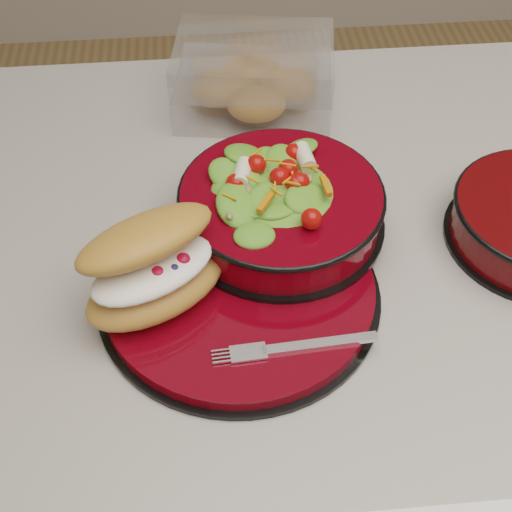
{
  "coord_description": "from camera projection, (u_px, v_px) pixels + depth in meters",
  "views": [
    {
      "loc": [
        -0.08,
        -0.59,
        1.49
      ],
      "look_at": [
        -0.03,
        -0.08,
        0.94
      ],
      "focal_mm": 50.0,
      "sensor_mm": 36.0,
      "label": 1
    }
  ],
  "objects": [
    {
      "name": "fork",
      "position": [
        299.0,
        346.0,
        0.69
      ],
      "size": [
        0.15,
        0.02,
        0.0
      ],
      "rotation": [
        0.0,
        0.0,
        1.64
      ],
      "color": "silver",
      "rests_on": "dinner_plate"
    },
    {
      "name": "salad_bowl",
      "position": [
        281.0,
        201.0,
        0.78
      ],
      "size": [
        0.24,
        0.24,
        0.1
      ],
      "rotation": [
        0.0,
        0.0,
        0.16
      ],
      "color": "black",
      "rests_on": "dinner_plate"
    },
    {
      "name": "pastry_box",
      "position": [
        254.0,
        79.0,
        0.97
      ],
      "size": [
        0.23,
        0.18,
        0.09
      ],
      "rotation": [
        0.0,
        0.0,
        -0.15
      ],
      "color": "white",
      "rests_on": "island_counter"
    },
    {
      "name": "island_counter",
      "position": [
        271.0,
        419.0,
        1.16
      ],
      "size": [
        1.24,
        0.74,
        0.9
      ],
      "color": "white",
      "rests_on": "ground"
    },
    {
      "name": "croissant",
      "position": [
        153.0,
        267.0,
        0.71
      ],
      "size": [
        0.17,
        0.16,
        0.09
      ],
      "rotation": [
        0.0,
        0.0,
        0.51
      ],
      "color": "#C0753A",
      "rests_on": "dinner_plate"
    },
    {
      "name": "dinner_plate",
      "position": [
        240.0,
        290.0,
        0.76
      ],
      "size": [
        0.3,
        0.3,
        0.02
      ],
      "rotation": [
        0.0,
        0.0,
        -0.25
      ],
      "color": "black",
      "rests_on": "island_counter"
    }
  ]
}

